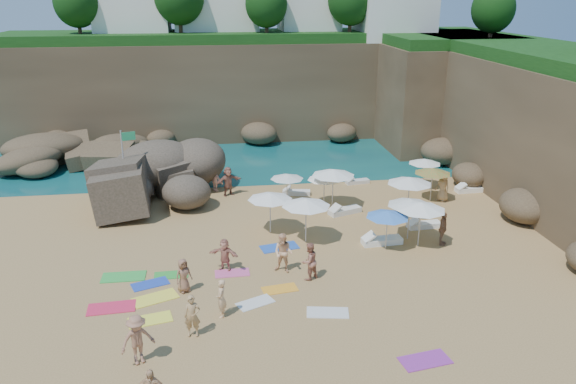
{
  "coord_description": "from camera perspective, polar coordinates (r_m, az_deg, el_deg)",
  "views": [
    {
      "loc": [
        -1.84,
        -24.7,
        12.05
      ],
      "look_at": [
        2.0,
        3.0,
        2.0
      ],
      "focal_mm": 35.0,
      "sensor_mm": 36.0,
      "label": 1
    }
  ],
  "objects": [
    {
      "name": "person_lie_5",
      "position": [
        25.61,
        -0.48,
        -7.43
      ],
      "size": [
        1.64,
        2.03,
        0.69
      ],
      "primitive_type": "imported",
      "rotation": [
        0.0,
        0.0,
        -0.49
      ],
      "color": "#F1B889",
      "rests_on": "ground"
    },
    {
      "name": "parasol_2",
      "position": [
        36.87,
        13.73,
        3.05
      ],
      "size": [
        2.08,
        2.08,
        1.96
      ],
      "color": "silver",
      "rests_on": "ground"
    },
    {
      "name": "person_stand_4",
      "position": [
        35.18,
        15.47,
        0.59
      ],
      "size": [
        0.85,
        1.03,
        1.85
      ],
      "primitive_type": "imported",
      "rotation": [
        0.0,
        0.0,
        -1.09
      ],
      "color": "tan",
      "rests_on": "ground"
    },
    {
      "name": "towel_5",
      "position": [
        23.44,
        -3.34,
        -11.17
      ],
      "size": [
        1.69,
        1.32,
        0.03
      ],
      "primitive_type": "cube",
      "rotation": [
        0.0,
        0.0,
        0.43
      ],
      "color": "silver",
      "rests_on": "ground"
    },
    {
      "name": "parasol_4",
      "position": [
        31.75,
        12.26,
        1.16
      ],
      "size": [
        2.49,
        2.49,
        2.36
      ],
      "color": "silver",
      "rests_on": "ground"
    },
    {
      "name": "towel_3",
      "position": [
        26.02,
        -11.78,
        -8.24
      ],
      "size": [
        1.53,
        0.8,
        0.03
      ],
      "primitive_type": "cube",
      "rotation": [
        0.0,
        0.0,
        0.03
      ],
      "color": "green",
      "rests_on": "ground"
    },
    {
      "name": "towel_0",
      "position": [
        25.47,
        -13.82,
        -9.06
      ],
      "size": [
        1.74,
        1.28,
        0.03
      ],
      "primitive_type": "cube",
      "rotation": [
        0.0,
        0.0,
        0.35
      ],
      "color": "blue",
      "rests_on": "ground"
    },
    {
      "name": "parasol_1",
      "position": [
        33.15,
        -0.11,
        1.6
      ],
      "size": [
        1.97,
        1.97,
        1.87
      ],
      "color": "silver",
      "rests_on": "ground"
    },
    {
      "name": "lounger_5",
      "position": [
        28.8,
        9.51,
        -4.91
      ],
      "size": [
        2.08,
        0.83,
        0.32
      ],
      "primitive_type": "cube",
      "rotation": [
        0.0,
        0.0,
        0.08
      ],
      "color": "white",
      "rests_on": "ground"
    },
    {
      "name": "seawater",
      "position": [
        56.04,
        -5.88,
        7.25
      ],
      "size": [
        120.0,
        120.0,
        0.0
      ],
      "primitive_type": "plane",
      "color": "#0C4751",
      "rests_on": "ground"
    },
    {
      "name": "ground",
      "position": [
        27.54,
        -3.28,
        -6.21
      ],
      "size": [
        120.0,
        120.0,
        0.0
      ],
      "primitive_type": "plane",
      "color": "tan",
      "rests_on": "ground"
    },
    {
      "name": "person_stand_3",
      "position": [
        29.08,
        15.46,
        -3.62
      ],
      "size": [
        0.87,
        1.09,
        1.73
      ],
      "primitive_type": "imported",
      "rotation": [
        0.0,
        0.0,
        1.06
      ],
      "color": "#94674A",
      "rests_on": "ground"
    },
    {
      "name": "person_lie_3",
      "position": [
        26.0,
        -6.41,
        -7.48
      ],
      "size": [
        1.9,
        1.95,
        0.4
      ],
      "primitive_type": "imported",
      "rotation": [
        0.0,
        0.0,
        -0.44
      ],
      "color": "tan",
      "rests_on": "ground"
    },
    {
      "name": "lounger_3",
      "position": [
        31.18,
        13.65,
        -3.28
      ],
      "size": [
        1.87,
        0.74,
        0.28
      ],
      "primitive_type": "cube",
      "rotation": [
        0.0,
        0.0,
        0.07
      ],
      "color": "white",
      "rests_on": "ground"
    },
    {
      "name": "towel_8",
      "position": [
        28.07,
        -0.88,
        -5.62
      ],
      "size": [
        2.01,
        1.29,
        0.03
      ],
      "primitive_type": "cube",
      "rotation": [
        0.0,
        0.0,
        0.2
      ],
      "color": "blue",
      "rests_on": "ground"
    },
    {
      "name": "marina_masts",
      "position": [
        57.35,
        -22.9,
        9.15
      ],
      "size": [
        3.1,
        0.1,
        6.0
      ],
      "color": "white",
      "rests_on": "ground"
    },
    {
      "name": "person_lie_0",
      "position": [
        20.62,
        -14.87,
        -15.92
      ],
      "size": [
        1.86,
        2.16,
        0.49
      ],
      "primitive_type": "imported",
      "rotation": [
        0.0,
        0.0,
        0.45
      ],
      "color": "#A76F53",
      "rests_on": "ground"
    },
    {
      "name": "cliff_right",
      "position": [
        39.6,
        24.22,
        6.3
      ],
      "size": [
        8.0,
        30.0,
        8.0
      ],
      "primitive_type": "cube",
      "color": "brown",
      "rests_on": "ground"
    },
    {
      "name": "parasol_9",
      "position": [
        27.89,
        1.85,
        -1.07
      ],
      "size": [
        2.46,
        2.46,
        2.32
      ],
      "color": "silver",
      "rests_on": "ground"
    },
    {
      "name": "towel_6",
      "position": [
        20.78,
        13.75,
        -16.28
      ],
      "size": [
        1.87,
        1.14,
        0.03
      ],
      "primitive_type": "cube",
      "rotation": [
        0.0,
        0.0,
        0.16
      ],
      "color": "purple",
      "rests_on": "ground"
    },
    {
      "name": "clifftop_buildings",
      "position": [
        50.73,
        -2.6,
        18.83
      ],
      "size": [
        28.48,
        9.48,
        7.0
      ],
      "color": "white",
      "rests_on": "cliff_back"
    },
    {
      "name": "person_stand_5",
      "position": [
        35.0,
        -6.1,
        1.1
      ],
      "size": [
        1.73,
        1.19,
        1.83
      ],
      "primitive_type": "imported",
      "rotation": [
        0.0,
        0.0,
        0.46
      ],
      "color": "#A16450",
      "rests_on": "ground"
    },
    {
      "name": "towel_13",
      "position": [
        22.82,
        4.05,
        -12.12
      ],
      "size": [
        1.78,
        1.11,
        0.03
      ],
      "primitive_type": "cube",
      "rotation": [
        0.0,
        0.0,
        -0.18
      ],
      "color": "silver",
      "rests_on": "ground"
    },
    {
      "name": "cliff_corner",
      "position": [
        49.17,
        14.97,
        9.68
      ],
      "size": [
        10.0,
        12.0,
        8.0
      ],
      "primitive_type": "cube",
      "color": "brown",
      "rests_on": "ground"
    },
    {
      "name": "lounger_0",
      "position": [
        32.36,
        5.8,
        -1.91
      ],
      "size": [
        2.05,
        1.28,
        0.3
      ],
      "primitive_type": "cube",
      "rotation": [
        0.0,
        0.0,
        0.35
      ],
      "color": "silver",
      "rests_on": "ground"
    },
    {
      "name": "person_lie_2",
      "position": [
        24.51,
        -10.49,
        -9.52
      ],
      "size": [
        1.36,
        1.65,
        0.4
      ],
      "primitive_type": "imported",
      "rotation": [
        0.0,
        0.0,
        0.52
      ],
      "color": "#8F6047",
      "rests_on": "ground"
    },
    {
      "name": "parasol_10",
      "position": [
        27.65,
        10.09,
        -2.21
      ],
      "size": [
        2.13,
        2.13,
        2.01
      ],
      "color": "silver",
      "rests_on": "ground"
    },
    {
      "name": "person_stand_6",
      "position": [
        22.32,
        -6.79,
        -10.68
      ],
      "size": [
        0.44,
        0.61,
        1.58
      ],
      "primitive_type": "imported",
      "rotation": [
        0.0,
        0.0,
        4.61
      ],
      "color": "#E3B281",
      "rests_on": "ground"
    },
    {
      "name": "flag_pole",
      "position": [
        34.56,
        -16.17,
        3.47
      ],
      "size": [
        0.84,
        0.31,
        4.41
      ],
      "color": "silver",
      "rests_on": "ground"
    },
    {
      "name": "towel_2",
      "position": [
        24.38,
        -0.84,
        -9.82
      ],
      "size": [
        1.6,
        0.96,
        0.03
      ],
      "primitive_type": "cube",
      "rotation": [
        0.0,
        0.0,
        0.15
      ],
      "color": "#FFA428",
      "rests_on": "ground"
    },
    {
      "name": "towel_4",
      "position": [
        22.97,
        -13.82,
        -12.48
      ],
      "size": [
        1.79,
        1.16,
        0.03
      ],
      "primitive_type": "cube",
      "rotation": [
        0.0,
        0.0,
        0.22
      ],
      "color": "#FBF842",
      "rests_on": "ground"
    },
    {
      "name": "parasol_5",
      "position": [
        29.03,
        -1.84,
        -0.42
      ],
      "size": [
        2.34,
        2.34,
        2.22
      ],
      "color": "silver",
      "rests_on": "ground"
    },
    {
      "name": "clifftop_trees",
      "position": [
        44.72,
        0.65,
        18.75
      ],
      "size": [
        35.6,
        23.82,
        4.4
      ],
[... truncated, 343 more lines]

